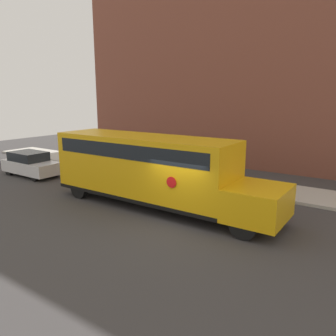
# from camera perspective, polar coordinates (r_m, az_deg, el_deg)

# --- Properties ---
(ground_plane) EXTENTS (60.00, 60.00, 0.00)m
(ground_plane) POSITION_cam_1_polar(r_m,az_deg,el_deg) (13.29, 2.00, -9.51)
(ground_plane) COLOR #3A3838
(sidewalk_strip) EXTENTS (44.00, 3.00, 0.15)m
(sidewalk_strip) POSITION_cam_1_polar(r_m,az_deg,el_deg) (18.81, 12.71, -2.95)
(sidewalk_strip) COLOR #B2ADA3
(sidewalk_strip) RESTS_ON ground
(building_backdrop) EXTENTS (32.00, 4.00, 13.90)m
(building_backdrop) POSITION_cam_1_polar(r_m,az_deg,el_deg) (24.41, 19.48, 16.41)
(building_backdrop) COLOR brown
(building_backdrop) RESTS_ON ground
(school_bus) EXTENTS (10.90, 2.57, 3.20)m
(school_bus) POSITION_cam_1_polar(r_m,az_deg,el_deg) (14.82, -3.05, 0.18)
(school_bus) COLOR #EAA80F
(school_bus) RESTS_ON ground
(parked_car) EXTENTS (4.06, 1.72, 1.52)m
(parked_car) POSITION_cam_1_polar(r_m,az_deg,el_deg) (22.48, -22.78, 0.64)
(parked_car) COLOR silver
(parked_car) RESTS_ON ground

